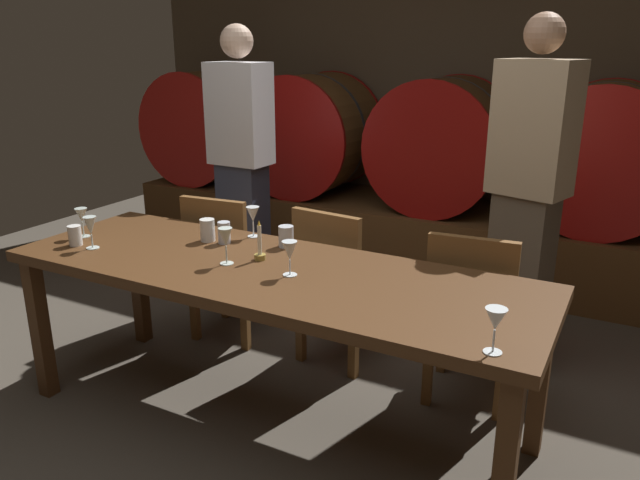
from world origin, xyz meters
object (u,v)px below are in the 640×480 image
wine_glass_center_right (226,238)px  cup_far_left (75,236)px  chair_center (337,279)px  guest_left (242,165)px  wine_barrel_center (443,144)px  guest_right (527,195)px  wine_glass_far_right (496,321)px  wine_barrel_right (604,157)px  wine_glass_right (290,252)px  chair_left (226,260)px  wine_glass_center_left (253,215)px  wine_barrel_left (312,134)px  cup_center_left (207,230)px  cup_far_right (286,236)px  cup_center_right (224,233)px  wine_glass_far_left (82,216)px  wine_barrel_far_left (211,126)px  dining_table (269,283)px  chair_right (472,310)px  candle_center (260,249)px  wine_glass_left (90,227)px

wine_glass_center_right → cup_far_left: 0.81m
chair_center → guest_left: (-0.96, 0.52, 0.44)m
wine_barrel_center → guest_right: bearing=-55.7°
wine_glass_far_right → guest_left: bearing=143.4°
wine_barrel_right → cup_far_left: bearing=-129.6°
wine_barrel_right → wine_glass_right: wine_barrel_right is taller
chair_left → wine_glass_right: wine_glass_right is taller
guest_right → wine_glass_center_left: size_ratio=11.90×
wine_barrel_left → wine_glass_far_right: 3.41m
cup_center_left → cup_far_right: bearing=15.1°
cup_center_right → wine_glass_far_left: bearing=-159.9°
wine_barrel_center → guest_left: 1.55m
wine_barrel_far_left → chair_center: (2.14, -1.71, -0.48)m
wine_barrel_left → wine_glass_center_left: wine_barrel_left is taller
dining_table → wine_glass_center_left: size_ratio=15.54×
wine_barrel_left → chair_right: size_ratio=1.11×
guest_right → cup_center_right: bearing=54.8°
wine_barrel_center → chair_right: size_ratio=1.11×
chair_left → dining_table: bearing=133.3°
chair_center → candle_center: candle_center is taller
chair_right → wine_glass_right: (-0.62, -0.63, 0.38)m
guest_right → wine_glass_left: 2.18m
chair_left → wine_glass_far_right: wine_glass_far_right is taller
wine_glass_left → wine_glass_center_right: wine_glass_center_right is taller
wine_barrel_left → candle_center: 2.51m
wine_barrel_right → cup_far_left: (-2.10, -2.54, -0.16)m
chair_right → wine_glass_center_left: (-1.05, -0.25, 0.39)m
wine_barrel_far_left → wine_glass_far_left: 2.65m
chair_left → candle_center: (0.60, -0.54, 0.33)m
wine_glass_center_left → cup_far_right: size_ratio=1.51×
wine_barrel_left → wine_glass_center_left: 2.17m
guest_left → wine_glass_right: (1.08, -1.20, -0.06)m
candle_center → wine_glass_far_left: size_ratio=1.25×
wine_glass_far_right → cup_center_left: size_ratio=1.38×
wine_glass_far_left → wine_glass_right: size_ratio=0.99×
guest_left → guest_right: (1.81, -0.02, 0.01)m
candle_center → wine_glass_center_right: size_ratio=1.12×
chair_center → cup_center_left: (-0.47, -0.47, 0.33)m
wine_barrel_right → dining_table: 2.63m
wine_barrel_center → dining_table: size_ratio=0.41×
chair_center → wine_glass_far_right: (1.03, -0.96, 0.39)m
wine_barrel_left → wine_glass_center_right: 2.57m
wine_barrel_far_left → wine_glass_left: 2.83m
wine_barrel_center → dining_table: wine_barrel_center is taller
wine_glass_far_left → cup_center_left: size_ratio=1.34×
wine_barrel_left → wine_barrel_right: size_ratio=1.00×
chair_center → candle_center: (-0.09, -0.58, 0.33)m
candle_center → cup_far_left: (-0.89, -0.24, -0.00)m
wine_glass_far_left → wine_glass_far_right: (2.09, -0.25, 0.00)m
candle_center → cup_far_right: 0.21m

